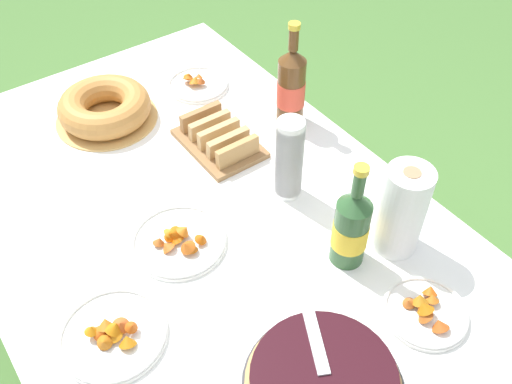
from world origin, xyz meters
name	(u,v)px	position (x,y,z in m)	size (l,w,h in m)	color
ground_plane	(212,350)	(0.00, 0.00, 0.00)	(16.00, 16.00, 0.00)	#4C7A38
garden_table	(198,228)	(0.00, 0.00, 0.66)	(1.63, 1.06, 0.72)	brown
tablecloth	(197,215)	(0.00, 0.00, 0.71)	(1.64, 1.07, 0.10)	white
berry_tart	(323,383)	(0.56, -0.05, 0.75)	(0.32, 0.32, 0.06)	#38383D
bundt_cake	(105,107)	(-0.49, -0.02, 0.77)	(0.31, 0.31, 0.09)	tan
cup_stack	(289,159)	(0.08, 0.24, 0.84)	(0.07, 0.07, 0.24)	white
cider_bottle_green	(351,228)	(0.34, 0.22, 0.83)	(0.08, 0.08, 0.30)	#2D562D
cider_bottle_amber	(291,87)	(-0.16, 0.43, 0.84)	(0.08, 0.08, 0.33)	brown
snack_plate_near	(179,241)	(0.07, -0.09, 0.73)	(0.24, 0.24, 0.06)	white
snack_plate_left	(113,334)	(0.21, -0.34, 0.74)	(0.24, 0.24, 0.06)	white
snack_plate_right	(197,84)	(-0.47, 0.30, 0.73)	(0.20, 0.20, 0.06)	white
snack_plate_far	(426,311)	(0.56, 0.25, 0.74)	(0.19, 0.19, 0.06)	white
paper_towel_roll	(402,210)	(0.38, 0.34, 0.84)	(0.11, 0.11, 0.24)	white
bread_board	(219,139)	(-0.18, 0.19, 0.75)	(0.26, 0.18, 0.07)	olive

